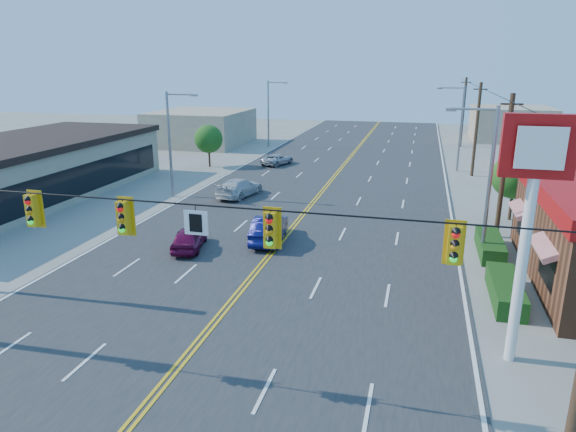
% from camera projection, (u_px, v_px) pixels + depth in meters
% --- Properties ---
extents(ground, '(160.00, 160.00, 0.00)m').
position_uv_depth(ground, '(171.00, 377.00, 16.98)').
color(ground, gray).
rests_on(ground, ground).
extents(road, '(20.00, 120.00, 0.06)m').
position_uv_depth(road, '(305.00, 213.00, 35.52)').
color(road, '#2D2D30').
rests_on(road, ground).
extents(signal_span, '(24.32, 0.34, 9.00)m').
position_uv_depth(signal_span, '(157.00, 237.00, 15.61)').
color(signal_span, '#47301E').
rests_on(signal_span, ground).
extents(kfc_pylon, '(2.20, 0.36, 8.50)m').
position_uv_depth(kfc_pylon, '(532.00, 192.00, 16.31)').
color(kfc_pylon, white).
rests_on(kfc_pylon, ground).
extents(strip_mall, '(10.40, 26.40, 4.40)m').
position_uv_depth(strip_mall, '(13.00, 171.00, 38.35)').
color(strip_mall, tan).
rests_on(strip_mall, ground).
extents(streetlight_se, '(2.55, 0.25, 8.00)m').
position_uv_depth(streetlight_se, '(486.00, 175.00, 26.07)').
color(streetlight_se, gray).
rests_on(streetlight_se, ground).
extents(streetlight_ne, '(2.55, 0.25, 8.00)m').
position_uv_depth(streetlight_ne, '(459.00, 124.00, 48.33)').
color(streetlight_ne, gray).
rests_on(streetlight_ne, ground).
extents(streetlight_sw, '(2.55, 0.25, 8.00)m').
position_uv_depth(streetlight_sw, '(172.00, 139.00, 38.70)').
color(streetlight_sw, gray).
rests_on(streetlight_sw, ground).
extents(streetlight_nw, '(2.55, 0.25, 8.00)m').
position_uv_depth(streetlight_nw, '(270.00, 110.00, 62.82)').
color(streetlight_nw, gray).
rests_on(streetlight_nw, ground).
extents(utility_pole_near, '(0.28, 0.28, 8.40)m').
position_uv_depth(utility_pole_near, '(504.00, 168.00, 29.53)').
color(utility_pole_near, '#47301E').
rests_on(utility_pole_near, ground).
extents(utility_pole_mid, '(0.28, 0.28, 8.40)m').
position_uv_depth(utility_pole_mid, '(476.00, 130.00, 46.22)').
color(utility_pole_mid, '#47301E').
rests_on(utility_pole_mid, ground).
extents(utility_pole_far, '(0.28, 0.28, 8.40)m').
position_uv_depth(utility_pole_far, '(463.00, 113.00, 62.92)').
color(utility_pole_far, '#47301E').
rests_on(utility_pole_far, ground).
extents(tree_kfc_rear, '(2.94, 2.94, 4.41)m').
position_uv_depth(tree_kfc_rear, '(515.00, 176.00, 33.29)').
color(tree_kfc_rear, '#47301E').
rests_on(tree_kfc_rear, ground).
extents(tree_west, '(2.80, 2.80, 4.20)m').
position_uv_depth(tree_west, '(209.00, 139.00, 50.86)').
color(tree_west, '#47301E').
rests_on(tree_west, ground).
extents(bld_west_far, '(11.00, 12.00, 4.20)m').
position_uv_depth(bld_west_far, '(201.00, 128.00, 65.73)').
color(bld_west_far, tan).
rests_on(bld_west_far, ground).
extents(bld_east_far, '(10.00, 10.00, 4.40)m').
position_uv_depth(bld_east_far, '(511.00, 124.00, 69.27)').
color(bld_east_far, tan).
rests_on(bld_east_far, ground).
extents(car_magenta, '(2.24, 3.91, 1.25)m').
position_uv_depth(car_magenta, '(189.00, 239.00, 28.43)').
color(car_magenta, maroon).
rests_on(car_magenta, ground).
extents(car_blue, '(2.10, 4.72, 1.50)m').
position_uv_depth(car_blue, '(269.00, 229.00, 29.70)').
color(car_blue, '#0E1154').
rests_on(car_blue, ground).
extents(car_white, '(2.85, 5.07, 1.39)m').
position_uv_depth(car_white, '(239.00, 188.00, 39.75)').
color(car_white, silver).
rests_on(car_white, ground).
extents(car_silver, '(3.03, 4.35, 1.10)m').
position_uv_depth(car_silver, '(277.00, 160.00, 52.25)').
color(car_silver, '#B3B2B7').
rests_on(car_silver, ground).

